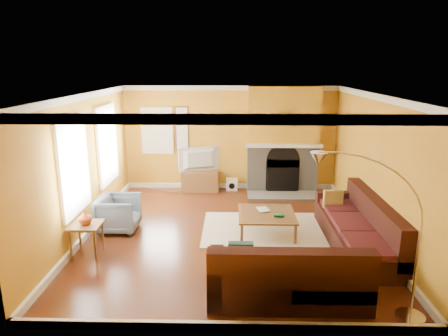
{
  "coord_description": "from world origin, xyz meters",
  "views": [
    {
      "loc": [
        0.08,
        -7.28,
        3.22
      ],
      "look_at": [
        -0.1,
        0.4,
        1.22
      ],
      "focal_mm": 32.0,
      "sensor_mm": 36.0,
      "label": 1
    }
  ],
  "objects_px": {
    "coffee_table": "(266,223)",
    "arc_lamp": "(371,241)",
    "sectional_sofa": "(301,231)",
    "side_table": "(87,240)",
    "media_console": "(200,181)",
    "armchair": "(119,214)"
  },
  "relations": [
    {
      "from": "sectional_sofa",
      "to": "media_console",
      "type": "height_order",
      "value": "sectional_sofa"
    },
    {
      "from": "media_console",
      "to": "side_table",
      "type": "relative_size",
      "value": 1.67
    },
    {
      "from": "coffee_table",
      "to": "armchair",
      "type": "height_order",
      "value": "armchair"
    },
    {
      "from": "sectional_sofa",
      "to": "arc_lamp",
      "type": "relative_size",
      "value": 1.62
    },
    {
      "from": "armchair",
      "to": "arc_lamp",
      "type": "distance_m",
      "value": 4.91
    },
    {
      "from": "coffee_table",
      "to": "arc_lamp",
      "type": "bearing_deg",
      "value": -68.73
    },
    {
      "from": "coffee_table",
      "to": "side_table",
      "type": "xyz_separation_m",
      "value": [
        -3.18,
        -0.98,
        0.07
      ]
    },
    {
      "from": "side_table",
      "to": "media_console",
      "type": "bearing_deg",
      "value": 65.82
    },
    {
      "from": "media_console",
      "to": "arc_lamp",
      "type": "xyz_separation_m",
      "value": [
        2.56,
        -5.42,
        0.85
      ]
    },
    {
      "from": "media_console",
      "to": "armchair",
      "type": "height_order",
      "value": "armchair"
    },
    {
      "from": "coffee_table",
      "to": "side_table",
      "type": "bearing_deg",
      "value": -162.83
    },
    {
      "from": "side_table",
      "to": "coffee_table",
      "type": "bearing_deg",
      "value": 17.17
    },
    {
      "from": "sectional_sofa",
      "to": "side_table",
      "type": "distance_m",
      "value": 3.69
    },
    {
      "from": "sectional_sofa",
      "to": "coffee_table",
      "type": "height_order",
      "value": "sectional_sofa"
    },
    {
      "from": "sectional_sofa",
      "to": "coffee_table",
      "type": "relative_size",
      "value": 3.3
    },
    {
      "from": "media_console",
      "to": "side_table",
      "type": "distance_m",
      "value": 4.06
    },
    {
      "from": "side_table",
      "to": "arc_lamp",
      "type": "xyz_separation_m",
      "value": [
        4.23,
        -1.72,
        0.82
      ]
    },
    {
      "from": "coffee_table",
      "to": "media_console",
      "type": "distance_m",
      "value": 3.11
    },
    {
      "from": "media_console",
      "to": "armchair",
      "type": "relative_size",
      "value": 1.22
    },
    {
      "from": "coffee_table",
      "to": "media_console",
      "type": "bearing_deg",
      "value": 119.09
    },
    {
      "from": "media_console",
      "to": "arc_lamp",
      "type": "bearing_deg",
      "value": -64.68
    },
    {
      "from": "sectional_sofa",
      "to": "side_table",
      "type": "height_order",
      "value": "sectional_sofa"
    }
  ]
}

